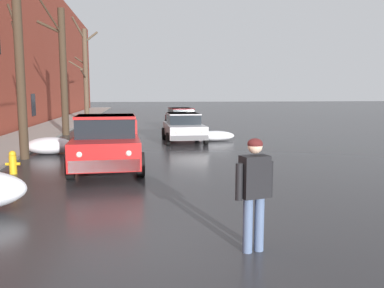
{
  "coord_description": "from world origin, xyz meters",
  "views": [
    {
      "loc": [
        -0.15,
        -6.06,
        2.44
      ],
      "look_at": [
        1.48,
        6.2,
        0.83
      ],
      "focal_mm": 37.1,
      "sensor_mm": 36.0,
      "label": 1
    }
  ],
  "objects": [
    {
      "name": "pickup_truck_red_approaching_near_lane",
      "position": [
        -1.2,
        6.8,
        0.88
      ],
      "size": [
        2.37,
        5.41,
        1.76
      ],
      "color": "red",
      "rests_on": "ground"
    },
    {
      "name": "snow_bank_along_left_kerb",
      "position": [
        3.8,
        31.19,
        0.26
      ],
      "size": [
        2.75,
        1.23,
        0.53
      ],
      "color": "white",
      "rests_on": "ground"
    },
    {
      "name": "fire_hydrant",
      "position": [
        -3.96,
        6.31,
        0.36
      ],
      "size": [
        0.42,
        0.22,
        0.71
      ],
      "color": "gold",
      "rests_on": "ground"
    },
    {
      "name": "bare_tree_far_down_block",
      "position": [
        -4.4,
        27.11,
        4.04
      ],
      "size": [
        2.28,
        2.8,
        8.19
      ],
      "color": "#4C3D2D",
      "rests_on": "ground"
    },
    {
      "name": "sedan_maroon_parked_kerbside_mid",
      "position": [
        2.61,
        20.09,
        0.75
      ],
      "size": [
        2.06,
        4.5,
        1.42
      ],
      "color": "maroon",
      "rests_on": "ground"
    },
    {
      "name": "bare_tree_mid_block",
      "position": [
        -4.41,
        17.49,
        3.75
      ],
      "size": [
        1.51,
        2.58,
        7.27
      ],
      "color": "#382B1E",
      "rests_on": "ground"
    },
    {
      "name": "snow_bank_near_corner_right",
      "position": [
        3.61,
        13.65,
        0.25
      ],
      "size": [
        2.07,
        1.1,
        0.51
      ],
      "color": "white",
      "rests_on": "ground"
    },
    {
      "name": "pedestrian_with_coffee",
      "position": [
        1.55,
        -0.36,
        1.04
      ],
      "size": [
        0.64,
        0.44,
        1.76
      ],
      "color": "slate",
      "rests_on": "ground"
    },
    {
      "name": "bare_tree_second_along_sidewalk",
      "position": [
        -4.41,
        9.16,
        3.03
      ],
      "size": [
        0.91,
        2.21,
        5.81
      ],
      "color": "#382B1E",
      "rests_on": "ground"
    },
    {
      "name": "sedan_silver_parked_kerbside_close",
      "position": [
        2.02,
        13.57,
        0.75
      ],
      "size": [
        2.01,
        4.23,
        1.42
      ],
      "color": "#B7B7BC",
      "rests_on": "ground"
    },
    {
      "name": "left_sidewalk_slab",
      "position": [
        -6.06,
        18.0,
        0.06
      ],
      "size": [
        2.98,
        80.0,
        0.12
      ],
      "primitive_type": "cube",
      "color": "gray",
      "rests_on": "ground"
    },
    {
      "name": "snow_bank_near_corner_left",
      "position": [
        -3.79,
        10.26,
        0.32
      ],
      "size": [
        1.83,
        1.31,
        0.66
      ],
      "color": "white",
      "rests_on": "ground"
    },
    {
      "name": "ground_plane",
      "position": [
        0.0,
        0.0,
        0.0
      ],
      "size": [
        200.0,
        200.0,
        0.0
      ],
      "primitive_type": "plane",
      "color": "#2B2B2D"
    }
  ]
}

